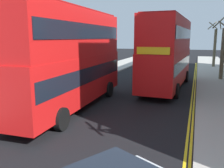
% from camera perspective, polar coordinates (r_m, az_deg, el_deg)
% --- Properties ---
extents(sidewalk_left, '(4.00, 80.00, 0.14)m').
position_cam_1_polar(sidewalk_left, '(20.03, -14.37, -1.14)').
color(sidewalk_left, '#ADA89E').
rests_on(sidewalk_left, ground).
extents(kerb_line_outer, '(0.10, 56.00, 0.01)m').
position_cam_1_polar(kerb_line_outer, '(14.87, 18.39, -5.70)').
color(kerb_line_outer, yellow).
rests_on(kerb_line_outer, ground).
extents(kerb_line_inner, '(0.10, 56.00, 0.01)m').
position_cam_1_polar(kerb_line_inner, '(14.87, 17.78, -5.66)').
color(kerb_line_inner, yellow).
rests_on(kerb_line_inner, ground).
extents(double_decker_bus_away, '(3.00, 10.86, 5.64)m').
position_cam_1_polar(double_decker_bus_away, '(14.20, -9.82, 6.37)').
color(double_decker_bus_away, red).
rests_on(double_decker_bus_away, ground).
extents(double_decker_bus_oncoming, '(3.18, 10.91, 5.64)m').
position_cam_1_polar(double_decker_bus_oncoming, '(20.31, 12.82, 7.51)').
color(double_decker_bus_oncoming, red).
rests_on(double_decker_bus_oncoming, ground).
extents(street_tree_mid, '(1.80, 2.08, 6.14)m').
position_cam_1_polar(street_tree_mid, '(36.81, 22.72, 8.12)').
color(street_tree_mid, '#6B6047').
rests_on(street_tree_mid, sidewalk_right).
extents(street_tree_far, '(1.97, 1.77, 5.89)m').
position_cam_1_polar(street_tree_far, '(25.71, 24.31, 6.95)').
color(street_tree_far, '#6B6047').
rests_on(street_tree_far, sidewalk_right).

